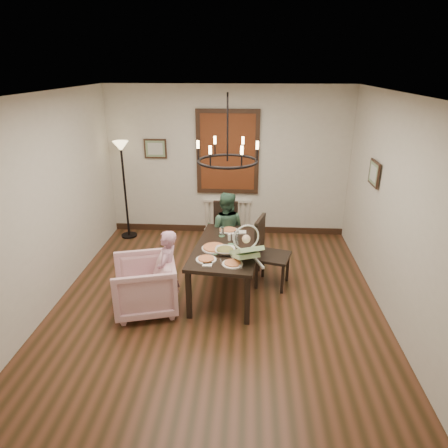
# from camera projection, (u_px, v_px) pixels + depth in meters

# --- Properties ---
(room_shell) EXTENTS (4.51, 5.00, 2.81)m
(room_shell) POSITION_uv_depth(u_px,v_px,m) (219.00, 198.00, 5.49)
(room_shell) COLOR #58301E
(room_shell) RESTS_ON ground
(dining_table) EXTENTS (1.05, 1.66, 0.73)m
(dining_table) POSITION_uv_depth(u_px,v_px,m) (227.00, 252.00, 5.64)
(dining_table) COLOR black
(dining_table) RESTS_ON room_shell
(chair_far) EXTENTS (0.44, 0.44, 0.95)m
(chair_far) POSITION_uv_depth(u_px,v_px,m) (224.00, 231.00, 6.78)
(chair_far) COLOR black
(chair_far) RESTS_ON room_shell
(chair_right) EXTENTS (0.58, 0.58, 1.07)m
(chair_right) POSITION_uv_depth(u_px,v_px,m) (273.00, 253.00, 5.87)
(chair_right) COLOR black
(chair_right) RESTS_ON room_shell
(armchair) EXTENTS (1.01, 0.99, 0.75)m
(armchair) POSITION_uv_depth(u_px,v_px,m) (145.00, 285.00, 5.32)
(armchair) COLOR beige
(armchair) RESTS_ON room_shell
(elderly_woman) EXTENTS (0.27, 0.37, 0.95)m
(elderly_woman) POSITION_uv_depth(u_px,v_px,m) (168.00, 278.00, 5.31)
(elderly_woman) COLOR #C98EA5
(elderly_woman) RESTS_ON room_shell
(seated_man) EXTENTS (0.55, 0.45, 1.05)m
(seated_man) POSITION_uv_depth(u_px,v_px,m) (226.00, 236.00, 6.48)
(seated_man) COLOR #365B44
(seated_man) RESTS_ON room_shell
(baby_bouncer) EXTENTS (0.54, 0.62, 0.34)m
(baby_bouncer) POSITION_uv_depth(u_px,v_px,m) (246.00, 249.00, 5.13)
(baby_bouncer) COLOR #BAE9A1
(baby_bouncer) RESTS_ON dining_table
(salad_bowl) EXTENTS (0.33, 0.33, 0.08)m
(salad_bowl) POSITION_uv_depth(u_px,v_px,m) (225.00, 250.00, 5.39)
(salad_bowl) COLOR white
(salad_bowl) RESTS_ON dining_table
(pizza_platter) EXTENTS (0.34, 0.34, 0.04)m
(pizza_platter) POSITION_uv_depth(u_px,v_px,m) (214.00, 248.00, 5.51)
(pizza_platter) COLOR tan
(pizza_platter) RESTS_ON dining_table
(drinking_glass) EXTENTS (0.07, 0.07, 0.13)m
(drinking_glass) POSITION_uv_depth(u_px,v_px,m) (236.00, 240.00, 5.63)
(drinking_glass) COLOR silver
(drinking_glass) RESTS_ON dining_table
(window_blinds) EXTENTS (1.00, 0.03, 1.40)m
(window_blinds) POSITION_uv_depth(u_px,v_px,m) (228.00, 152.00, 7.35)
(window_blinds) COLOR maroon
(window_blinds) RESTS_ON room_shell
(radiator) EXTENTS (0.92, 0.12, 0.62)m
(radiator) POSITION_uv_depth(u_px,v_px,m) (227.00, 215.00, 7.84)
(radiator) COLOR silver
(radiator) RESTS_ON room_shell
(picture_back) EXTENTS (0.42, 0.03, 0.36)m
(picture_back) POSITION_uv_depth(u_px,v_px,m) (155.00, 149.00, 7.42)
(picture_back) COLOR black
(picture_back) RESTS_ON room_shell
(picture_right) EXTENTS (0.03, 0.42, 0.36)m
(picture_right) POSITION_uv_depth(u_px,v_px,m) (374.00, 173.00, 5.76)
(picture_right) COLOR black
(picture_right) RESTS_ON room_shell
(floor_lamp) EXTENTS (0.30, 0.30, 1.80)m
(floor_lamp) POSITION_uv_depth(u_px,v_px,m) (125.00, 192.00, 7.44)
(floor_lamp) COLOR black
(floor_lamp) RESTS_ON room_shell
(chandelier) EXTENTS (0.80, 0.80, 0.04)m
(chandelier) POSITION_uv_depth(u_px,v_px,m) (227.00, 161.00, 5.16)
(chandelier) COLOR black
(chandelier) RESTS_ON room_shell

